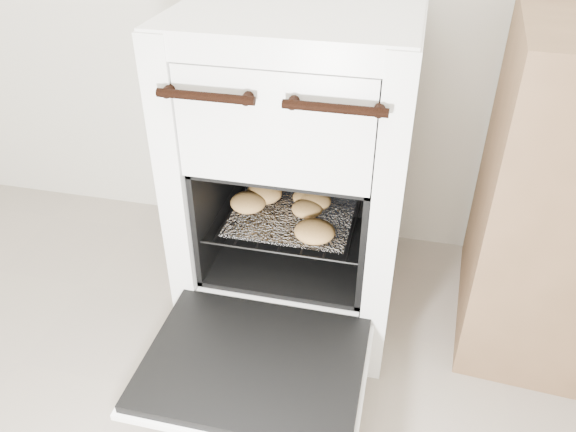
% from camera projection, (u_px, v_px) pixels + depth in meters
% --- Properties ---
extents(stove, '(0.59, 0.66, 0.90)m').
position_uv_depth(stove, '(300.00, 175.00, 1.60)').
color(stove, white).
rests_on(stove, ground).
extents(oven_door, '(0.53, 0.41, 0.04)m').
position_uv_depth(oven_door, '(254.00, 365.00, 1.33)').
color(oven_door, black).
rests_on(oven_door, stove).
extents(oven_rack, '(0.43, 0.41, 0.01)m').
position_uv_depth(oven_rack, '(294.00, 212.00, 1.60)').
color(oven_rack, black).
rests_on(oven_rack, stove).
extents(foil_sheet, '(0.33, 0.30, 0.01)m').
position_uv_depth(foil_sheet, '(293.00, 214.00, 1.58)').
color(foil_sheet, white).
rests_on(foil_sheet, oven_rack).
extents(baked_rolls, '(0.35, 0.30, 0.05)m').
position_uv_depth(baked_rolls, '(289.00, 205.00, 1.56)').
color(baked_rolls, tan).
rests_on(baked_rolls, foil_sheet).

